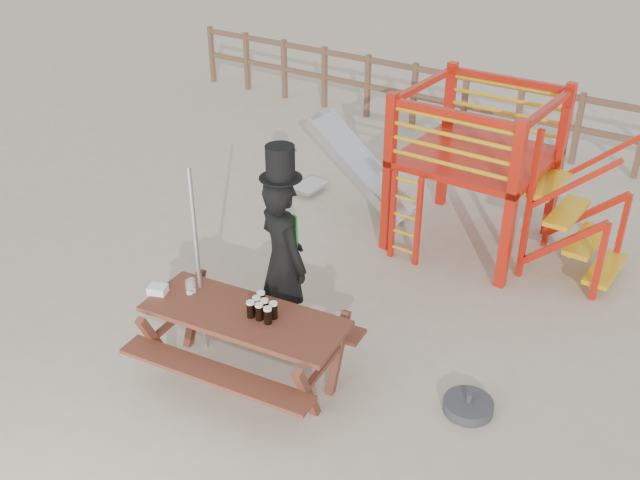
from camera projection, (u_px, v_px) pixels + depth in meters
The scene contains 10 objects.
ground at pixel (294, 379), 7.10m from camera, with size 60.00×60.00×0.00m, color #B7A88E.
back_fence at pixel (548, 115), 11.72m from camera, with size 15.09×0.09×1.20m.
playground_fort at pixel (469, 166), 9.06m from camera, with size 4.71×1.84×2.10m.
picnic_table at pixel (245, 338), 6.89m from camera, with size 2.16×1.64×0.77m.
man_with_hat at pixel (283, 257), 7.25m from camera, with size 0.79×0.66×2.20m.
metal_pole at pixel (198, 264), 7.03m from camera, with size 0.05×0.05×2.07m, color #B2B2B7.
parasol_base at pixel (468, 406), 6.68m from camera, with size 0.47×0.47×0.20m.
paper_bag at pixel (158, 290), 7.05m from camera, with size 0.18×0.14×0.08m, color white.
stout_pints at pixel (262, 308), 6.69m from camera, with size 0.30×0.26×0.17m.
empty_glasses at pixel (191, 287), 7.04m from camera, with size 0.08×0.11×0.15m.
Camera 1 is at (3.38, -4.35, 4.69)m, focal length 40.00 mm.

